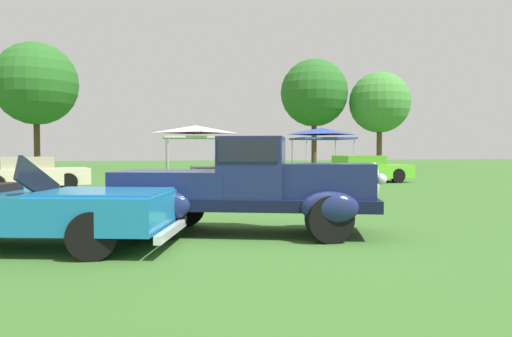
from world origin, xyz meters
TOP-DOWN VIEW (x-y plane):
  - ground_plane at (0.00, 0.00)m, footprint 120.00×120.00m
  - feature_pickup_truck at (-0.15, 0.32)m, footprint 4.75×2.84m
  - neighbor_convertible at (-3.60, -0.19)m, footprint 4.84×2.85m
  - show_car_cream at (-6.09, 10.87)m, footprint 4.19×2.72m
  - show_car_charcoal at (1.93, 11.69)m, footprint 4.35×1.84m
  - show_car_lime at (7.46, 12.25)m, footprint 4.69×2.31m
  - canopy_tent_left_field at (0.40, 16.58)m, footprint 3.18×3.18m
  - canopy_tent_center_field at (7.49, 17.53)m, footprint 2.97×2.97m
  - treeline_far_left at (-10.09, 30.57)m, footprint 6.07×6.07m
  - treeline_mid_left at (11.61, 30.77)m, footprint 5.64×5.64m
  - treeline_center at (16.82, 29.27)m, footprint 5.05×5.05m

SIDE VIEW (x-z plane):
  - ground_plane at x=0.00m, z-range 0.00..0.00m
  - neighbor_convertible at x=-3.60m, z-range -0.12..1.28m
  - show_car_cream at x=-6.09m, z-range -0.01..1.21m
  - show_car_charcoal at x=1.93m, z-range -0.01..1.21m
  - show_car_lime at x=7.46m, z-range -0.01..1.21m
  - feature_pickup_truck at x=-0.15m, z-range 0.02..1.72m
  - canopy_tent_center_field at x=7.49m, z-range 1.07..3.78m
  - canopy_tent_left_field at x=0.40m, z-range 1.07..3.78m
  - treeline_center at x=16.82m, z-range 1.44..9.40m
  - treeline_mid_left at x=11.61m, z-range 1.70..10.78m
  - treeline_far_left at x=-10.09m, z-range 1.65..11.07m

